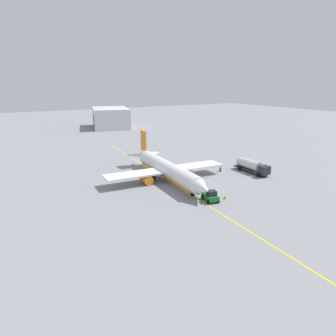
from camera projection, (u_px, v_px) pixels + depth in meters
ground_plane at (168, 181)px, 68.41m from camera, size 400.00×400.00×0.00m
airplane at (167, 169)px, 68.18m from camera, size 33.92×28.82×9.45m
fuel_tanker at (252, 166)px, 74.10m from camera, size 10.20×2.93×3.15m
pushback_tug at (211, 196)px, 56.34m from camera, size 3.94×2.96×2.20m
refueling_worker at (220, 168)px, 75.42m from camera, size 0.61×0.63×1.71m
safety_cone_nose at (225, 197)px, 57.63m from camera, size 0.62×0.62×0.69m
distant_hangar at (111, 118)px, 149.58m from camera, size 28.84×22.71×9.53m
taxi_line_marking at (168, 181)px, 68.41m from camera, size 88.70×6.22×0.01m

